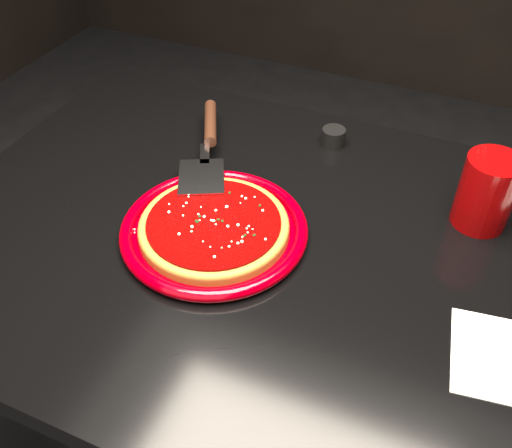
{
  "coord_description": "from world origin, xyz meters",
  "views": [
    {
      "loc": [
        0.21,
        -0.62,
        1.38
      ],
      "look_at": [
        -0.06,
        0.0,
        0.77
      ],
      "focal_mm": 40.0,
      "sensor_mm": 36.0,
      "label": 1
    }
  ],
  "objects": [
    {
      "name": "pizza_sauce",
      "position": [
        -0.12,
        -0.03,
        0.77
      ],
      "size": [
        0.26,
        0.26,
        0.01
      ],
      "primitive_type": "cylinder",
      "rotation": [
        0.0,
        0.0,
        -0.27
      ],
      "color": "#730201",
      "rests_on": "plate"
    },
    {
      "name": "plate",
      "position": [
        -0.12,
        -0.03,
        0.76
      ],
      "size": [
        0.37,
        0.37,
        0.02
      ],
      "primitive_type": "cylinder",
      "rotation": [
        0.0,
        0.0,
        -0.27
      ],
      "color": "#730007",
      "rests_on": "table"
    },
    {
      "name": "parmesan_dusting",
      "position": [
        -0.12,
        -0.03,
        0.78
      ],
      "size": [
        0.21,
        0.21,
        0.01
      ],
      "primitive_type": null,
      "color": "#FBEFC6",
      "rests_on": "plate"
    },
    {
      "name": "napkin_a",
      "position": [
        0.33,
        -0.09,
        0.75
      ],
      "size": [
        0.16,
        0.16,
        0.0
      ],
      "primitive_type": "cube",
      "rotation": [
        0.0,
        0.0,
        0.14
      ],
      "color": "white",
      "rests_on": "table"
    },
    {
      "name": "pizza_crust",
      "position": [
        -0.12,
        -0.03,
        0.76
      ],
      "size": [
        0.3,
        0.3,
        0.01
      ],
      "primitive_type": "cylinder",
      "rotation": [
        0.0,
        0.0,
        -0.27
      ],
      "color": "brown",
      "rests_on": "plate"
    },
    {
      "name": "table",
      "position": [
        0.0,
        0.0,
        0.38
      ],
      "size": [
        1.2,
        0.8,
        0.75
      ],
      "primitive_type": "cube",
      "color": "black",
      "rests_on": "floor"
    },
    {
      "name": "basil_flecks",
      "position": [
        -0.12,
        -0.03,
        0.78
      ],
      "size": [
        0.19,
        0.19,
        0.0
      ],
      "primitive_type": null,
      "color": "black",
      "rests_on": "plate"
    },
    {
      "name": "cup",
      "position": [
        0.26,
        0.18,
        0.81
      ],
      "size": [
        0.11,
        0.11,
        0.12
      ],
      "primitive_type": "cylinder",
      "rotation": [
        0.0,
        0.0,
        0.29
      ],
      "color": "#800404",
      "rests_on": "table"
    },
    {
      "name": "pizza_crust_rim",
      "position": [
        -0.12,
        -0.03,
        0.77
      ],
      "size": [
        0.3,
        0.3,
        0.02
      ],
      "primitive_type": "torus",
      "rotation": [
        0.0,
        0.0,
        -0.27
      ],
      "color": "brown",
      "rests_on": "plate"
    },
    {
      "name": "ramekin",
      "position": [
        -0.03,
        0.3,
        0.77
      ],
      "size": [
        0.06,
        0.06,
        0.03
      ],
      "primitive_type": "cylinder",
      "rotation": [
        0.0,
        0.0,
        0.38
      ],
      "color": "black",
      "rests_on": "table"
    },
    {
      "name": "pizza_server",
      "position": [
        -0.22,
        0.14,
        0.79
      ],
      "size": [
        0.23,
        0.34,
        0.02
      ],
      "primitive_type": null,
      "rotation": [
        0.0,
        0.0,
        0.47
      ],
      "color": "silver",
      "rests_on": "plate"
    }
  ]
}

